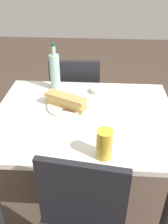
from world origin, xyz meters
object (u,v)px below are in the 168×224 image
object	(u,v)px
dining_table	(84,131)
knife_near	(63,109)
olive_bowl	(98,90)
water_bottle	(55,71)
chair_near	(76,98)
baguette_sandwich_near	(66,101)
plate_near	(66,107)
beer_glass	(104,144)

from	to	relation	value
dining_table	knife_near	size ratio (longest dim) A/B	6.02
dining_table	olive_bowl	xyz separation A→B (m)	(-0.07, -0.28, 0.13)
dining_table	water_bottle	world-z (taller)	water_bottle
chair_near	water_bottle	size ratio (longest dim) A/B	2.76
dining_table	knife_near	bearing A→B (deg)	-10.24
dining_table	baguette_sandwich_near	size ratio (longest dim) A/B	4.00
dining_table	olive_bowl	size ratio (longest dim) A/B	10.91
baguette_sandwich_near	water_bottle	distance (m)	0.28
dining_table	olive_bowl	world-z (taller)	olive_bowl
dining_table	chair_near	world-z (taller)	chair_near
baguette_sandwich_near	olive_bowl	size ratio (longest dim) A/B	2.73
plate_near	water_bottle	bearing A→B (deg)	-67.75
plate_near	dining_table	bearing A→B (deg)	147.84
baguette_sandwich_near	beer_glass	bearing A→B (deg)	119.01
baguette_sandwich_near	beer_glass	world-z (taller)	beer_glass
water_bottle	baguette_sandwich_near	bearing A→B (deg)	112.25
dining_table	water_bottle	distance (m)	0.45
chair_near	baguette_sandwich_near	distance (m)	0.62
beer_glass	olive_bowl	distance (m)	0.62
chair_near	beer_glass	xyz separation A→B (m)	(-0.22, 0.95, 0.32)
dining_table	baguette_sandwich_near	xyz separation A→B (m)	(0.11, -0.07, 0.17)
dining_table	beer_glass	world-z (taller)	beer_glass
baguette_sandwich_near	chair_near	bearing A→B (deg)	-90.46
chair_near	water_bottle	world-z (taller)	water_bottle
dining_table	knife_near	xyz separation A→B (m)	(0.12, -0.02, 0.14)
dining_table	baguette_sandwich_near	bearing A→B (deg)	-32.16
plate_near	olive_bowl	distance (m)	0.28
knife_near	beer_glass	size ratio (longest dim) A/B	1.21
chair_near	plate_near	size ratio (longest dim) A/B	3.85
chair_near	knife_near	size ratio (longest dim) A/B	4.94
chair_near	baguette_sandwich_near	world-z (taller)	chair_near
plate_near	water_bottle	world-z (taller)	water_bottle
knife_near	water_bottle	size ratio (longest dim) A/B	0.56
beer_glass	baguette_sandwich_near	bearing A→B (deg)	-60.99
water_bottle	olive_bowl	xyz separation A→B (m)	(-0.29, 0.04, -0.11)
baguette_sandwich_near	beer_glass	size ratio (longest dim) A/B	1.82
baguette_sandwich_near	olive_bowl	bearing A→B (deg)	-131.77
dining_table	plate_near	xyz separation A→B (m)	(0.11, -0.07, 0.13)
beer_glass	olive_bowl	size ratio (longest dim) A/B	1.50
baguette_sandwich_near	olive_bowl	distance (m)	0.28
chair_near	baguette_sandwich_near	bearing A→B (deg)	89.54
chair_near	beer_glass	bearing A→B (deg)	103.10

